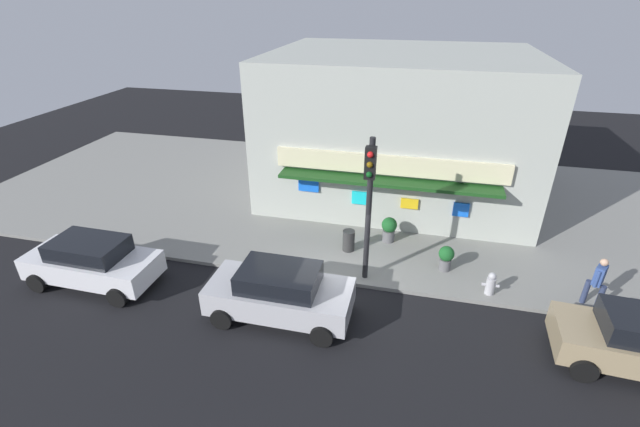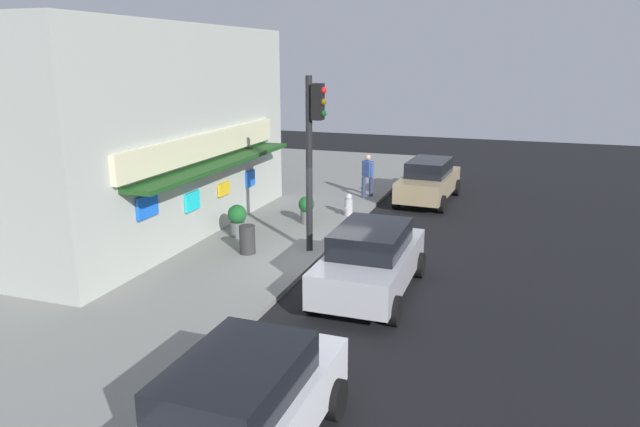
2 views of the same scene
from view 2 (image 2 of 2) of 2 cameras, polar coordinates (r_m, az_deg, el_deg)
ground_plane at (r=15.90m, az=-0.38°, el=-4.95°), size 53.96×53.96×0.00m
sidewalk at (r=18.97m, az=-19.26°, el=-2.27°), size 35.97×13.02×0.13m
corner_building at (r=20.32m, az=-22.50°, el=7.66°), size 11.28×10.13×6.19m
traffic_light at (r=15.88m, az=-0.69°, el=7.03°), size 0.32×0.58×4.81m
fire_hydrant at (r=20.12m, az=2.79°, el=0.82°), size 0.52×0.28×0.77m
trash_can at (r=16.37m, az=-7.06°, el=-2.52°), size 0.44×0.44×0.80m
pedestrian at (r=22.77m, az=4.64°, el=3.84°), size 0.56×0.52×1.66m
potted_plant_by_doorway at (r=17.93m, az=-8.01°, el=-0.52°), size 0.58×0.58×0.98m
potted_plant_by_window at (r=19.17m, az=-1.32°, el=0.52°), size 0.52×0.52×0.89m
parked_car_tan at (r=22.87m, az=10.48°, el=3.17°), size 4.36×2.08×1.63m
parked_car_silver at (r=13.78m, az=4.92°, el=-4.49°), size 4.19×2.03×1.64m
parked_car_white at (r=8.37m, az=-7.92°, el=-18.52°), size 4.25×2.01×1.60m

